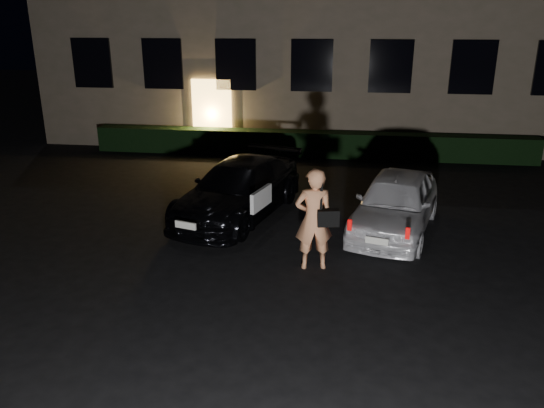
# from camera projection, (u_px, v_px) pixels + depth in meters

# --- Properties ---
(ground) EXTENTS (80.00, 80.00, 0.00)m
(ground) POSITION_uv_depth(u_px,v_px,m) (261.00, 312.00, 8.53)
(ground) COLOR black
(ground) RESTS_ON ground
(hedge) EXTENTS (15.00, 0.70, 0.85)m
(hedge) POSITION_uv_depth(u_px,v_px,m) (309.00, 144.00, 18.21)
(hedge) COLOR black
(hedge) RESTS_ON ground
(sedan) EXTENTS (2.97, 4.80, 1.30)m
(sedan) POSITION_uv_depth(u_px,v_px,m) (239.00, 189.00, 12.57)
(sedan) COLOR black
(sedan) RESTS_ON ground
(hatch) EXTENTS (2.49, 4.14, 1.32)m
(hatch) POSITION_uv_depth(u_px,v_px,m) (396.00, 203.00, 11.62)
(hatch) COLOR white
(hatch) RESTS_ON ground
(man) EXTENTS (0.87, 0.60, 1.95)m
(man) POSITION_uv_depth(u_px,v_px,m) (314.00, 219.00, 9.77)
(man) COLOR #E29162
(man) RESTS_ON ground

